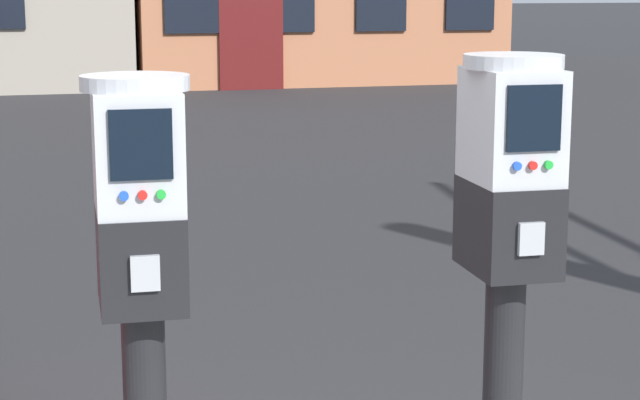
{
  "coord_description": "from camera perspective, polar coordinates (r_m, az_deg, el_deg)",
  "views": [
    {
      "loc": [
        -0.33,
        -2.42,
        1.64
      ],
      "look_at": [
        0.28,
        -0.12,
        1.17
      ],
      "focal_mm": 62.27,
      "sensor_mm": 36.0,
      "label": 1
    }
  ],
  "objects": [
    {
      "name": "parking_meter_near_kerb",
      "position": [
        2.29,
        -9.17,
        -3.93
      ],
      "size": [
        0.22,
        0.26,
        1.32
      ],
      "rotation": [
        0.0,
        0.0,
        -1.6
      ],
      "color": "black",
      "rests_on": "sidewalk_slab"
    },
    {
      "name": "parking_meter_twin_adjacent",
      "position": [
        2.49,
        9.61,
        -2.27
      ],
      "size": [
        0.22,
        0.26,
        1.35
      ],
      "rotation": [
        0.0,
        0.0,
        -1.6
      ],
      "color": "black",
      "rests_on": "sidewalk_slab"
    }
  ]
}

